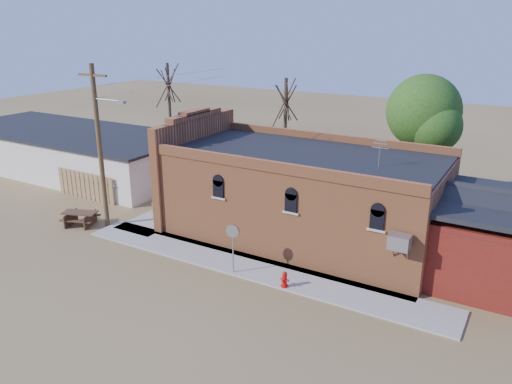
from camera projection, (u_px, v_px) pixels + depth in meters
The scene contains 15 objects.
ground at pixel (214, 268), 23.50m from camera, with size 120.00×120.00×0.00m, color brown.
sidewalk_south at pixel (251, 267), 23.50m from camera, with size 19.00×2.20×0.08m, color #9E9991.
sidewalk_west at pixel (186, 206), 31.41m from camera, with size 2.60×10.00×0.08m, color #9E9991.
brick_bar at pixel (298, 194), 26.45m from camera, with size 16.40×7.97×6.30m.
red_shed at pixel (501, 233), 21.75m from camera, with size 5.40×6.40×4.30m.
storage_building at pixel (71, 150), 38.63m from camera, with size 20.40×8.40×3.17m.
wood_fence at pixel (86, 186), 32.45m from camera, with size 5.20×0.10×1.80m, color #8D6040, non-canonical shape.
utility_pole at pixel (100, 144), 26.85m from camera, with size 3.12×0.26×9.00m.
tree_bare_near at pixel (286, 101), 33.64m from camera, with size 2.80×2.80×7.65m.
tree_bare_far at pixel (168, 84), 39.60m from camera, with size 2.80×2.80×8.16m.
tree_leafy at pixel (424, 112), 29.74m from camera, with size 4.40×4.40×8.15m.
fire_hydrant at pixel (284, 279), 21.57m from camera, with size 0.41×0.40×0.72m.
stop_sign at pixel (233, 236), 22.36m from camera, with size 0.63×0.20×2.37m.
trash_barrel at pixel (203, 199), 31.09m from camera, with size 0.59×0.59×0.90m, color navy.
picnic_table at pixel (80, 216), 28.34m from camera, with size 2.28×2.01×0.79m.
Camera 1 is at (12.40, -17.19, 10.95)m, focal length 35.00 mm.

